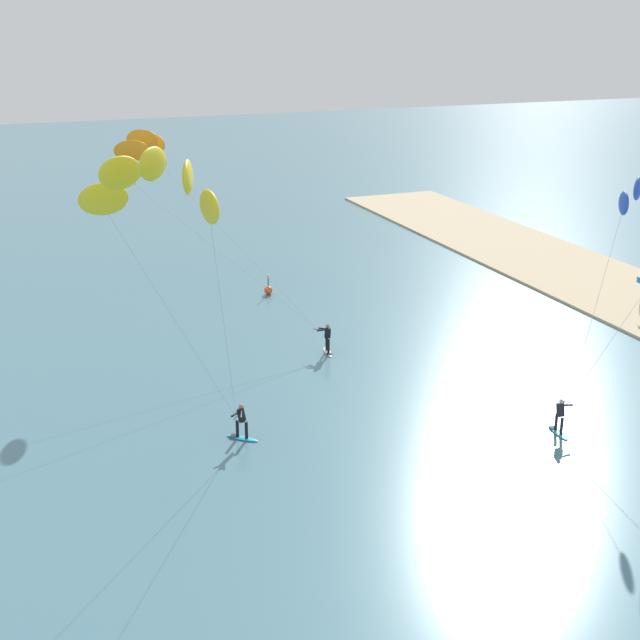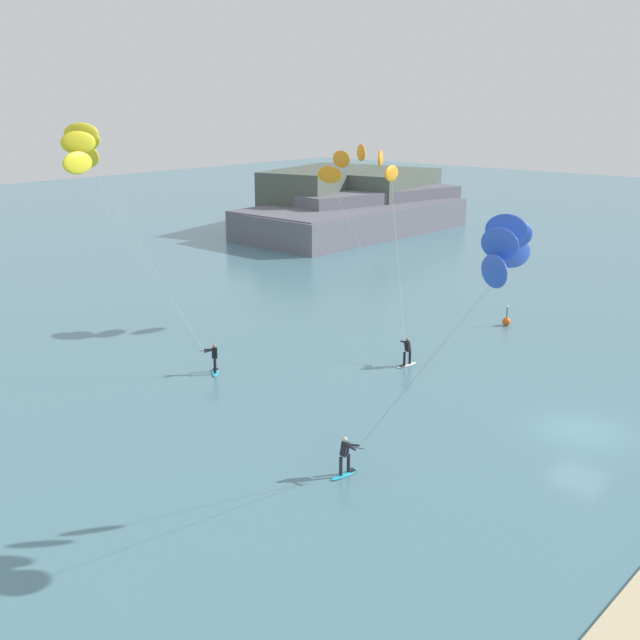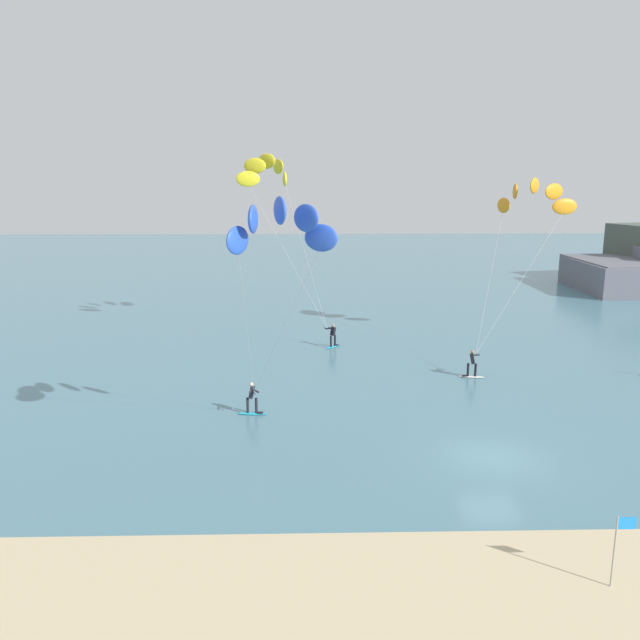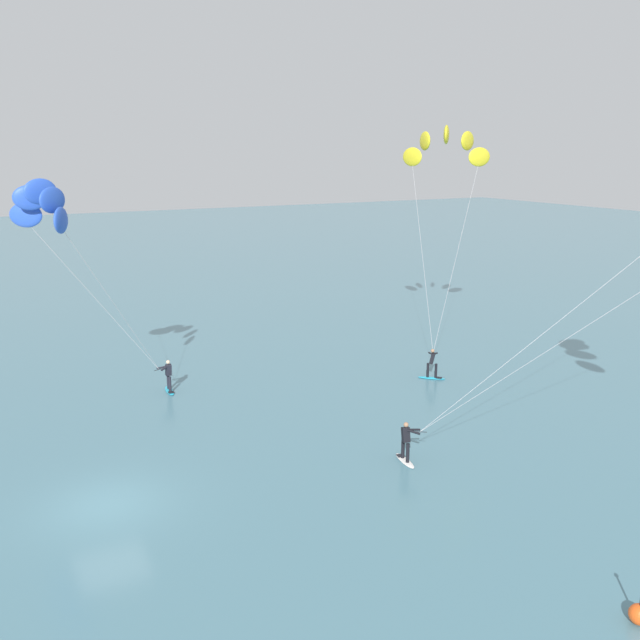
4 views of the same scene
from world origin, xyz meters
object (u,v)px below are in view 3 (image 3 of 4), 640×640
at_px(kitesurfer_nearshore, 270,177).
at_px(beach_flag, 621,537).
at_px(kitesurfer_mid_water, 278,236).
at_px(kitesurfer_far_out, 532,202).

height_order(kitesurfer_nearshore, beach_flag, kitesurfer_nearshore).
xyz_separation_m(kitesurfer_mid_water, beach_flag, (9.89, -9.17, -7.70)).
distance_m(kitesurfer_nearshore, beach_flag, 34.99).
relative_size(kitesurfer_mid_water, beach_flag, 4.98).
bearing_deg(kitesurfer_nearshore, beach_flag, -70.14).
bearing_deg(beach_flag, kitesurfer_far_out, 76.28).
xyz_separation_m(kitesurfer_nearshore, beach_flag, (11.38, -31.50, -10.13)).
relative_size(kitesurfer_far_out, beach_flag, 5.36).
bearing_deg(kitesurfer_mid_water, kitesurfer_far_out, 48.76).
height_order(kitesurfer_nearshore, kitesurfer_mid_water, kitesurfer_nearshore).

